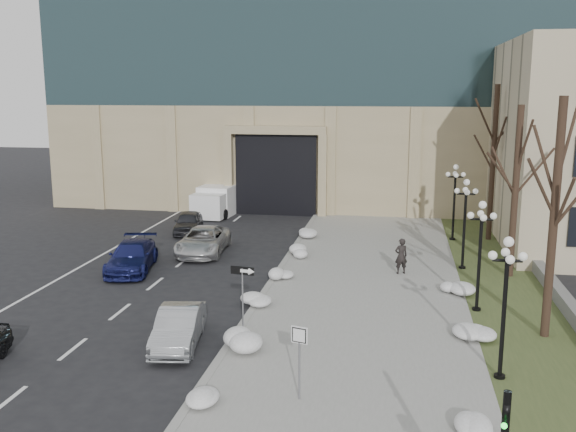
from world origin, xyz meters
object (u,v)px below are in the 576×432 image
(lamppost_b, at_px, (480,241))
(lamppost_a, at_px, (505,289))
(car_d, at_px, (203,241))
(one_way_sign, at_px, (246,279))
(keep_sign, at_px, (299,347))
(lamppost_c, at_px, (465,212))
(pedestrian, at_px, (401,256))
(car_e, at_px, (188,222))
(car_c, at_px, (132,256))
(lamppost_d, at_px, (455,192))
(box_truck, at_px, (221,199))
(car_b, at_px, (178,327))

(lamppost_b, bearing_deg, lamppost_a, -90.00)
(car_d, relative_size, one_way_sign, 2.01)
(keep_sign, distance_m, lamppost_c, 16.79)
(keep_sign, xyz_separation_m, lamppost_b, (6.13, 9.07, 1.31))
(lamppost_c, bearing_deg, pedestrian, -153.42)
(car_e, bearing_deg, keep_sign, -74.93)
(car_d, relative_size, lamppost_b, 1.11)
(car_c, xyz_separation_m, lamppost_c, (16.83, 2.95, 2.33))
(car_e, distance_m, lamppost_d, 16.96)
(car_c, height_order, one_way_sign, one_way_sign)
(car_c, bearing_deg, lamppost_d, 17.89)
(pedestrian, bearing_deg, box_truck, -68.96)
(car_c, distance_m, pedestrian, 13.76)
(car_e, xyz_separation_m, one_way_sign, (7.82, -16.41, 1.48))
(car_c, bearing_deg, car_e, 78.30)
(pedestrian, bearing_deg, lamppost_d, -132.75)
(lamppost_a, height_order, lamppost_d, same)
(one_way_sign, xyz_separation_m, keep_sign, (2.84, -5.17, -0.41))
(box_truck, xyz_separation_m, lamppost_c, (16.52, -13.02, 2.01))
(car_d, height_order, lamppost_c, lamppost_c)
(one_way_sign, bearing_deg, car_b, -135.13)
(lamppost_d, bearing_deg, keep_sign, -105.53)
(car_d, distance_m, lamppost_b, 16.29)
(box_truck, distance_m, one_way_sign, 24.63)
(car_c, bearing_deg, car_d, 45.59)
(car_d, xyz_separation_m, car_e, (-2.55, 4.97, -0.04))
(car_e, relative_size, box_truck, 0.58)
(keep_sign, relative_size, lamppost_b, 0.50)
(car_d, relative_size, pedestrian, 2.93)
(box_truck, relative_size, lamppost_c, 1.48)
(car_e, height_order, keep_sign, keep_sign)
(car_d, xyz_separation_m, keep_sign, (8.11, -16.61, 1.03))
(car_d, bearing_deg, lamppost_a, -48.74)
(car_d, xyz_separation_m, lamppost_b, (14.24, -7.54, 2.34))
(car_c, distance_m, keep_sign, 16.58)
(lamppost_c, xyz_separation_m, lamppost_d, (0.00, 6.50, 0.00))
(lamppost_a, bearing_deg, lamppost_d, 90.00)
(car_c, distance_m, lamppost_d, 19.44)
(keep_sign, bearing_deg, box_truck, 125.89)
(keep_sign, relative_size, lamppost_c, 0.50)
(car_b, xyz_separation_m, car_d, (-3.10, 13.03, 0.04))
(car_c, distance_m, box_truck, 15.98)
(car_c, bearing_deg, lamppost_b, -23.33)
(car_d, height_order, lamppost_b, lamppost_b)
(lamppost_b, bearing_deg, box_truck, 130.24)
(pedestrian, xyz_separation_m, box_truck, (-13.37, 14.60, 0.04))
(car_c, distance_m, car_d, 4.75)
(pedestrian, relative_size, lamppost_c, 0.38)
(car_d, bearing_deg, box_truck, 96.59)
(car_e, bearing_deg, lamppost_b, -47.90)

